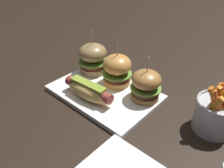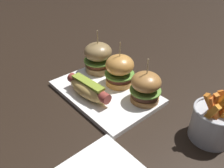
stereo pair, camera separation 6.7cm
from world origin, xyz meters
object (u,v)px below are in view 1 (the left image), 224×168
at_px(slider_right, 146,85).
at_px(fries_bucket, 216,114).
at_px(platter_main, 104,93).
at_px(slider_center, 117,69).
at_px(hot_dog, 88,90).
at_px(slider_left, 93,58).

bearing_deg(slider_right, fries_bucket, 6.68).
relative_size(platter_main, fries_bucket, 2.32).
relative_size(platter_main, slider_center, 2.24).
xyz_separation_m(hot_dog, slider_right, (0.12, 0.11, 0.02)).
xyz_separation_m(slider_left, fries_bucket, (0.42, 0.02, -0.02)).
relative_size(platter_main, hot_dog, 1.93).
distance_m(slider_center, slider_right, 0.12).
height_order(hot_dog, slider_center, slider_center).
bearing_deg(fries_bucket, slider_left, -177.89).
bearing_deg(platter_main, fries_bucket, 14.28).
distance_m(slider_left, fries_bucket, 0.42).
bearing_deg(slider_left, hot_dog, -49.15).
height_order(platter_main, hot_dog, hot_dog).
bearing_deg(slider_left, fries_bucket, 2.11).
height_order(platter_main, slider_left, slider_left).
bearing_deg(slider_left, platter_main, -29.15).
relative_size(slider_left, slider_right, 1.09).
xyz_separation_m(slider_left, slider_center, (0.11, -0.00, -0.00)).
bearing_deg(fries_bucket, slider_center, -176.57).
xyz_separation_m(platter_main, hot_dog, (-0.01, -0.06, 0.03)).
height_order(slider_center, fries_bucket, slider_center).
height_order(hot_dog, fries_bucket, fries_bucket).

